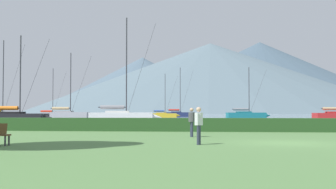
# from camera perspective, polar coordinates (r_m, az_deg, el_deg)

# --- Properties ---
(ground_plane) EXTENTS (1000.00, 1000.00, 0.00)m
(ground_plane) POSITION_cam_1_polar(r_m,az_deg,el_deg) (20.97, 15.20, -6.11)
(ground_plane) COLOR #517A42
(harbor_water) EXTENTS (320.00, 246.00, 0.00)m
(harbor_water) POSITION_cam_1_polar(r_m,az_deg,el_deg) (157.69, 7.24, -2.65)
(harbor_water) COLOR #8499A8
(harbor_water) RESTS_ON ground_plane
(hedge_line) EXTENTS (80.00, 1.20, 0.96)m
(hedge_line) POSITION_cam_1_polar(r_m,az_deg,el_deg) (31.84, 12.03, -3.89)
(hedge_line) COLOR #284C23
(hedge_line) RESTS_ON ground_plane
(sailboat_slip_1) EXTENTS (9.21, 3.05, 11.80)m
(sailboat_slip_1) POSITION_cam_1_polar(r_m,az_deg,el_deg) (79.79, -12.96, -2.60)
(sailboat_slip_1) COLOR #9E9EA3
(sailboat_slip_1) RESTS_ON harbor_water
(sailboat_slip_2) EXTENTS (8.62, 3.80, 9.80)m
(sailboat_slip_2) POSITION_cam_1_polar(r_m,az_deg,el_deg) (84.64, 10.18, -2.63)
(sailboat_slip_2) COLOR #19707A
(sailboat_slip_2) RESTS_ON harbor_water
(sailboat_slip_3) EXTENTS (6.92, 3.07, 9.64)m
(sailboat_slip_3) POSITION_cam_1_polar(r_m,az_deg,el_deg) (96.02, -0.62, -2.67)
(sailboat_slip_3) COLOR gold
(sailboat_slip_3) RESTS_ON harbor_water
(sailboat_slip_4) EXTENTS (8.58, 2.65, 10.30)m
(sailboat_slip_4) POSITION_cam_1_polar(r_m,az_deg,el_deg) (54.01, -19.21, -2.84)
(sailboat_slip_4) COLOR black
(sailboat_slip_4) RESTS_ON harbor_water
(sailboat_slip_5) EXTENTS (8.19, 2.83, 12.33)m
(sailboat_slip_5) POSITION_cam_1_polar(r_m,az_deg,el_deg) (109.49, 1.35, -2.54)
(sailboat_slip_5) COLOR navy
(sailboat_slip_5) RESTS_ON harbor_water
(sailboat_slip_8) EXTENTS (9.42, 4.01, 13.50)m
(sailboat_slip_8) POSITION_cam_1_polar(r_m,az_deg,el_deg) (56.44, -6.01, -2.83)
(sailboat_slip_8) COLOR white
(sailboat_slip_8) RESTS_ON harbor_water
(sailboat_slip_11) EXTENTS (6.77, 2.38, 9.97)m
(sailboat_slip_11) POSITION_cam_1_polar(r_m,az_deg,el_deg) (90.39, -15.02, -2.64)
(sailboat_slip_11) COLOR gold
(sailboat_slip_11) RESTS_ON harbor_water
(person_seated_viewer) EXTENTS (0.36, 0.55, 1.65)m
(person_seated_viewer) POSITION_cam_1_polar(r_m,az_deg,el_deg) (24.91, 3.09, -3.30)
(person_seated_viewer) COLOR #2D3347
(person_seated_viewer) RESTS_ON ground_plane
(person_standing_walker) EXTENTS (0.36, 0.56, 1.65)m
(person_standing_walker) POSITION_cam_1_polar(r_m,az_deg,el_deg) (19.27, 4.02, -3.64)
(person_standing_walker) COLOR #2D3347
(person_standing_walker) RESTS_ON ground_plane
(distant_hill_west_ridge) EXTENTS (289.44, 289.44, 55.34)m
(distant_hill_west_ridge) POSITION_cam_1_polar(r_m,az_deg,el_deg) (349.94, 5.54, 2.17)
(distant_hill_west_ridge) COLOR slate
(distant_hill_west_ridge) RESTS_ON ground_plane
(distant_hill_central_peak) EXTENTS (255.70, 255.70, 62.29)m
(distant_hill_central_peak) POSITION_cam_1_polar(r_m,az_deg,el_deg) (395.20, 11.87, 2.22)
(distant_hill_central_peak) COLOR #425666
(distant_hill_central_peak) RESTS_ON ground_plane
(distant_hill_east_ridge) EXTENTS (194.08, 194.08, 51.21)m
(distant_hill_east_ridge) POSITION_cam_1_polar(r_m,az_deg,el_deg) (407.54, -3.35, 1.26)
(distant_hill_east_ridge) COLOR #4C6070
(distant_hill_east_ridge) RESTS_ON ground_plane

